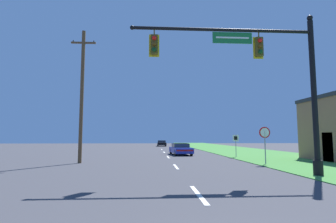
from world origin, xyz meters
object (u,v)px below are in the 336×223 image
stop_sign (265,137)px  car_ahead (181,149)px  signal_mast (270,76)px  far_car (162,143)px  route_sign_post (236,141)px  utility_pole_near (82,93)px

stop_sign → car_ahead: bearing=114.0°
car_ahead → stop_sign: (4.63, -10.41, 1.26)m
signal_mast → car_ahead: size_ratio=1.96×
signal_mast → stop_sign: signal_mast is taller
car_ahead → far_car: 27.50m
stop_sign → route_sign_post: (0.08, 6.47, -0.34)m
car_ahead → stop_sign: bearing=-66.0°
route_sign_post → signal_mast: bearing=-99.8°
signal_mast → stop_sign: size_ratio=3.68×
stop_sign → utility_pole_near: (-12.80, 1.83, 3.17)m
signal_mast → stop_sign: bearing=69.7°
far_car → stop_sign: size_ratio=1.78×
signal_mast → utility_pole_near: bearing=146.9°
far_car → utility_pole_near: utility_pole_near is taller
route_sign_post → utility_pole_near: size_ratio=0.21×
stop_sign → utility_pole_near: utility_pole_near is taller
car_ahead → far_car: size_ratio=1.06×
utility_pole_near → far_car: bearing=78.8°
signal_mast → route_sign_post: signal_mast is taller
car_ahead → route_sign_post: size_ratio=2.32×
signal_mast → stop_sign: (1.94, 5.25, -2.95)m
stop_sign → route_sign_post: size_ratio=1.23×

